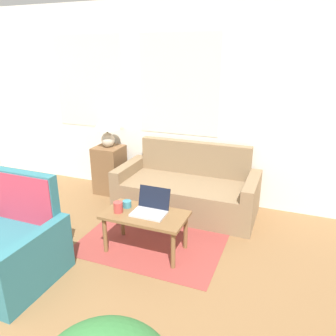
# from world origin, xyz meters

# --- Properties ---
(wall_back) EXTENTS (6.56, 0.06, 2.60)m
(wall_back) POSITION_xyz_m (-0.00, 3.88, 1.31)
(wall_back) COLOR white
(wall_back) RESTS_ON ground_plane
(rug) EXTENTS (1.52, 1.78, 0.01)m
(rug) POSITION_xyz_m (0.79, 2.88, 0.00)
(rug) COLOR brown
(rug) RESTS_ON ground_plane
(couch) EXTENTS (1.77, 0.81, 0.84)m
(couch) POSITION_xyz_m (0.89, 3.45, 0.26)
(couch) COLOR #846B4C
(couch) RESTS_ON ground_plane
(armchair) EXTENTS (0.89, 0.81, 0.92)m
(armchair) POSITION_xyz_m (-0.19, 1.56, 0.27)
(armchair) COLOR #2D6B75
(armchair) RESTS_ON ground_plane
(side_table) EXTENTS (0.38, 0.38, 0.69)m
(side_table) POSITION_xyz_m (-0.34, 3.58, 0.34)
(side_table) COLOR brown
(side_table) RESTS_ON ground_plane
(table_lamp) EXTENTS (0.36, 0.36, 0.51)m
(table_lamp) POSITION_xyz_m (-0.34, 3.58, 1.02)
(table_lamp) COLOR beige
(table_lamp) RESTS_ON side_table
(coffee_table) EXTENTS (0.84, 0.46, 0.42)m
(coffee_table) POSITION_xyz_m (0.79, 2.38, 0.36)
(coffee_table) COLOR brown
(coffee_table) RESTS_ON ground_plane
(laptop) EXTENTS (0.34, 0.29, 0.24)m
(laptop) POSITION_xyz_m (0.83, 2.43, 0.48)
(laptop) COLOR #B7B7BC
(laptop) RESTS_ON coffee_table
(cup_navy) EXTENTS (0.09, 0.09, 0.11)m
(cup_navy) POSITION_xyz_m (0.52, 2.32, 0.48)
(cup_navy) COLOR #B23D38
(cup_navy) RESTS_ON coffee_table
(cup_yellow) EXTENTS (0.09, 0.09, 0.07)m
(cup_yellow) POSITION_xyz_m (0.55, 2.45, 0.46)
(cup_yellow) COLOR teal
(cup_yellow) RESTS_ON coffee_table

